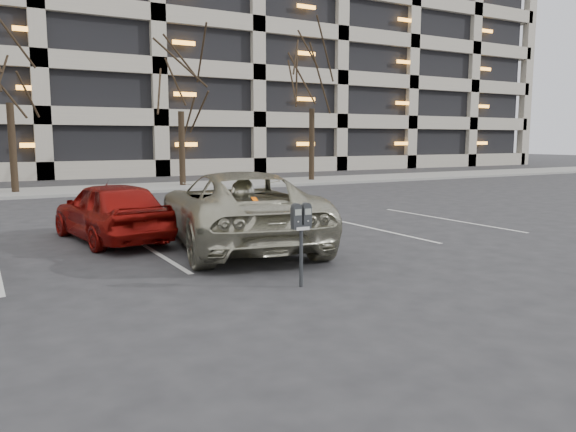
% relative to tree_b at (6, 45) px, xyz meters
% --- Properties ---
extents(ground, '(140.00, 140.00, 0.00)m').
position_rel_tree_b_xyz_m(ground, '(3.00, -16.00, -5.85)').
color(ground, '#28282B').
rests_on(ground, ground).
extents(sidewalk, '(80.00, 4.00, 0.12)m').
position_rel_tree_b_xyz_m(sidewalk, '(3.00, 0.00, -5.79)').
color(sidewalk, gray).
rests_on(sidewalk, ground).
extents(stall_lines, '(16.90, 5.20, 0.00)m').
position_rel_tree_b_xyz_m(stall_lines, '(1.60, -13.70, -5.84)').
color(stall_lines, silver).
rests_on(stall_lines, ground).
extents(parking_garage, '(52.00, 20.00, 19.00)m').
position_rel_tree_b_xyz_m(parking_garage, '(15.00, 17.84, 3.41)').
color(parking_garage, black).
rests_on(parking_garage, ground).
extents(tree_b, '(3.56, 3.56, 8.09)m').
position_rel_tree_b_xyz_m(tree_b, '(0.00, 0.00, 0.00)').
color(tree_b, black).
rests_on(tree_b, ground).
extents(tree_c, '(3.40, 3.40, 7.72)m').
position_rel_tree_b_xyz_m(tree_c, '(7.00, 0.00, -0.27)').
color(tree_c, black).
rests_on(tree_c, ground).
extents(tree_d, '(3.70, 3.70, 8.40)m').
position_rel_tree_b_xyz_m(tree_d, '(14.00, 0.00, 0.22)').
color(tree_d, black).
rests_on(tree_d, ground).
extents(parking_meter, '(0.32, 0.13, 1.25)m').
position_rel_tree_b_xyz_m(parking_meter, '(2.79, -17.86, -4.89)').
color(parking_meter, black).
rests_on(parking_meter, ground).
extents(suv_silver, '(3.61, 6.02, 1.57)m').
position_rel_tree_b_xyz_m(suv_silver, '(3.32, -14.33, -5.07)').
color(suv_silver, '#B2AF97').
rests_on(suv_silver, ground).
extents(car_red, '(2.10, 4.11, 1.34)m').
position_rel_tree_b_xyz_m(car_red, '(1.13, -12.50, -5.18)').
color(car_red, maroon).
rests_on(car_red, ground).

